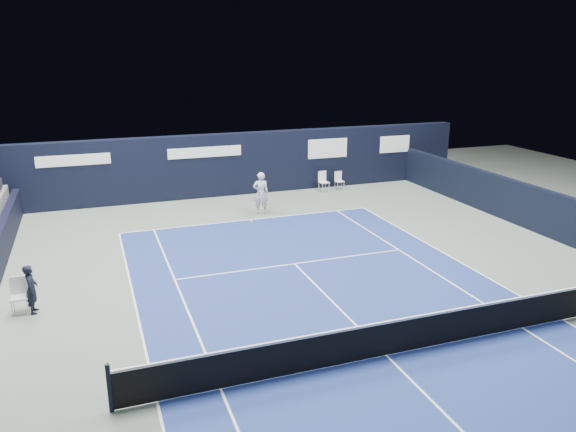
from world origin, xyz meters
name	(u,v)px	position (x,y,z in m)	size (l,w,h in m)	color
ground	(350,320)	(0.00, 2.00, 0.00)	(48.00, 48.00, 0.00)	#55655A
court_surface	(386,356)	(0.00, 0.00, 0.00)	(10.97, 23.77, 0.01)	navy
enclosure_wall_right	(547,213)	(10.50, 6.00, 0.90)	(0.30, 22.00, 1.80)	black
folding_chair_back_a	(339,177)	(5.92, 15.66, 0.63)	(0.42, 0.45, 0.94)	silver
folding_chair_back_b	(323,180)	(4.99, 15.52, 0.59)	(0.51, 0.49, 1.04)	white
line_judge_chair	(19,293)	(-8.55, 5.59, 0.59)	(0.47, 0.45, 1.04)	silver
line_judge	(31,289)	(-8.20, 5.44, 0.71)	(0.52, 0.34, 1.43)	black
court_markings	(386,355)	(0.00, 0.00, 0.01)	(11.03, 23.83, 0.00)	white
tennis_net	(387,337)	(0.00, 0.00, 0.51)	(12.90, 0.10, 1.10)	black
back_sponsor_wall	(224,165)	(0.01, 16.50, 1.55)	(26.00, 0.63, 3.10)	black
tennis_player	(261,193)	(0.73, 12.67, 0.95)	(0.77, 0.91, 1.90)	silver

